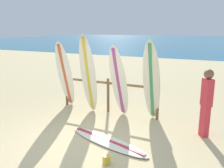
{
  "coord_description": "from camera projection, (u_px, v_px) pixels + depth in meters",
  "views": [
    {
      "loc": [
        2.89,
        -4.36,
        2.71
      ],
      "look_at": [
        -0.49,
        2.73,
        0.88
      ],
      "focal_mm": 38.07,
      "sensor_mm": 36.0,
      "label": 1
    }
  ],
  "objects": [
    {
      "name": "surfboard_leaning_center",
      "position": [
        151.0,
        82.0,
        6.78
      ],
      "size": [
        0.55,
        0.93,
        2.46
      ],
      "color": "silver",
      "rests_on": "ground"
    },
    {
      "name": "ocean_water",
      "position": [
        213.0,
        41.0,
        56.65
      ],
      "size": [
        120.0,
        80.0,
        0.01
      ],
      "primitive_type": "cube",
      "color": "#196B93",
      "rests_on": "ground"
    },
    {
      "name": "beachgoer_standing",
      "position": [
        206.0,
        100.0,
        5.93
      ],
      "size": [
        0.31,
        0.33,
        1.75
      ],
      "color": "#D8333F",
      "rests_on": "ground"
    },
    {
      "name": "surfboard_lying_on_sand",
      "position": [
        108.0,
        141.0,
        5.79
      ],
      "size": [
        2.41,
        1.13,
        0.08
      ],
      "color": "white",
      "rests_on": "ground"
    },
    {
      "name": "surfboard_rack",
      "position": [
        108.0,
        90.0,
        7.83
      ],
      "size": [
        3.45,
        0.09,
        1.13
      ],
      "color": "brown",
      "rests_on": "ground"
    },
    {
      "name": "surfboard_leaning_far_left",
      "position": [
        65.0,
        75.0,
        8.12
      ],
      "size": [
        0.65,
        0.92,
        2.34
      ],
      "color": "white",
      "rests_on": "ground"
    },
    {
      "name": "surfboard_leaning_left",
      "position": [
        88.0,
        75.0,
        7.52
      ],
      "size": [
        0.56,
        0.69,
        2.59
      ],
      "color": "white",
      "rests_on": "ground"
    },
    {
      "name": "sand_bucket",
      "position": [
        106.0,
        160.0,
        4.87
      ],
      "size": [
        0.17,
        0.17,
        0.18
      ],
      "primitive_type": "cylinder",
      "color": "gold",
      "rests_on": "ground"
    },
    {
      "name": "surfboard_leaning_center_left",
      "position": [
        119.0,
        82.0,
        7.24
      ],
      "size": [
        0.7,
        0.78,
        2.28
      ],
      "color": "white",
      "rests_on": "ground"
    },
    {
      "name": "ground_plane",
      "position": [
        81.0,
        145.0,
        5.66
      ],
      "size": [
        120.0,
        120.0,
        0.0
      ],
      "primitive_type": "plane",
      "color": "#CCB784"
    }
  ]
}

